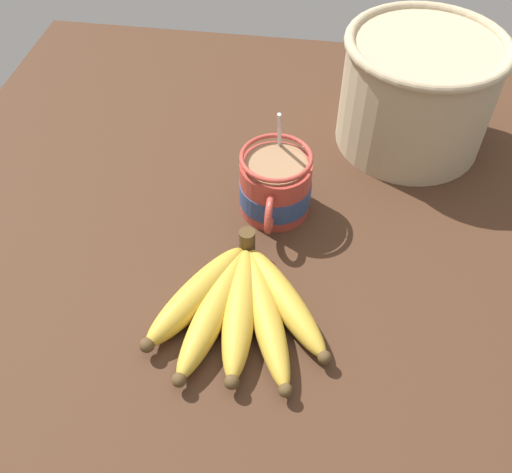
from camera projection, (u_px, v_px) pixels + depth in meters
table at (255, 226)px, 76.83cm from camera, size 93.10×93.10×3.30cm
coffee_mug at (275, 186)px, 73.81cm from camera, size 13.84×9.42×14.17cm
banana_bunch at (238, 306)px, 64.11cm from camera, size 20.75×21.80×4.12cm
woven_basket at (417, 90)px, 80.15cm from camera, size 22.28×22.28×16.46cm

